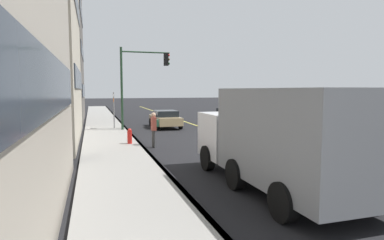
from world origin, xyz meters
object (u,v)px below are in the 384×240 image
street_sign_post (114,108)px  pedestrian_with_backpack (154,127)px  traffic_light_mast (140,75)px  fire_hydrant (130,138)px  car_red (290,127)px  car_maroon (230,117)px  truck_gray (281,137)px  car_tan (165,119)px

street_sign_post → pedestrian_with_backpack: bearing=-169.5°
traffic_light_mast → fire_hydrant: 7.31m
car_red → car_maroon: (8.63, -0.08, -0.05)m
car_red → truck_gray: truck_gray is taller
street_sign_post → car_tan: bearing=-79.6°
car_red → truck_gray: bearing=144.4°
traffic_light_mast → car_maroon: bearing=-78.5°
car_tan → traffic_light_mast: (-1.60, 2.13, 3.28)m
car_tan → fire_hydrant: (-7.84, 3.61, -0.23)m
pedestrian_with_backpack → street_sign_post: street_sign_post is taller
car_maroon → truck_gray: truck_gray is taller
car_red → car_tan: (8.69, 5.37, -0.08)m
car_red → street_sign_post: (7.97, 9.28, 0.84)m
street_sign_post → fire_hydrant: (-7.13, -0.30, -1.15)m
truck_gray → pedestrian_with_backpack: (8.05, 2.18, -0.52)m
car_red → pedestrian_with_backpack: (0.17, 7.83, 0.27)m
fire_hydrant → traffic_light_mast: bearing=-13.4°
truck_gray → car_red: bearing=-35.6°
car_red → car_maroon: 8.63m
pedestrian_with_backpack → fire_hydrant: bearing=59.3°
fire_hydrant → truck_gray: bearing=-159.1°
truck_gray → pedestrian_with_backpack: truck_gray is taller
car_red → fire_hydrant: size_ratio=4.04×
car_maroon → pedestrian_with_backpack: bearing=137.0°
truck_gray → traffic_light_mast: size_ratio=1.22×
car_red → street_sign_post: bearing=49.3°
car_tan → street_sign_post: (-0.71, 3.91, 0.92)m
car_tan → truck_gray: 16.60m
car_tan → street_sign_post: bearing=100.4°
car_tan → fire_hydrant: bearing=155.3°
truck_gray → car_maroon: bearing=-19.1°
pedestrian_with_backpack → street_sign_post: (7.81, 1.45, 0.57)m
fire_hydrant → car_maroon: bearing=-49.3°
car_red → car_maroon: bearing=-0.5°
car_tan → truck_gray: bearing=179.0°
car_maroon → car_tan: bearing=89.4°
car_red → truck_gray: size_ratio=0.53×
car_maroon → traffic_light_mast: size_ratio=0.65×
traffic_light_mast → pedestrian_with_backpack: bearing=177.2°
car_red → truck_gray: (-7.89, 5.64, 0.79)m
fire_hydrant → car_tan: bearing=-24.7°
car_tan → pedestrian_with_backpack: pedestrian_with_backpack is taller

